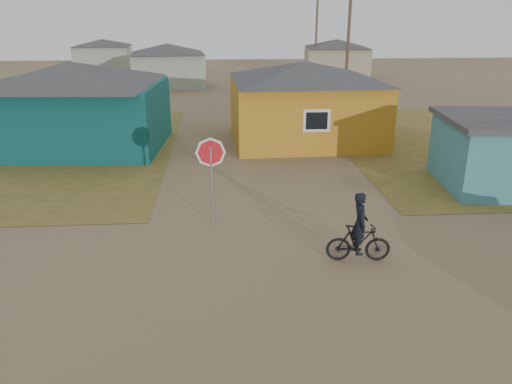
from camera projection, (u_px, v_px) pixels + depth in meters
ground at (296, 286)px, 11.82m from camera, size 120.00×120.00×0.00m
house_teal at (73, 104)px, 23.20m from camera, size 8.93×7.08×4.00m
house_yellow at (305, 101)px, 24.44m from camera, size 7.72×6.76×3.90m
house_pale_west at (168, 65)px, 42.66m from camera, size 7.04×6.15×3.60m
house_beige_east at (337, 57)px, 49.39m from camera, size 6.95×6.05×3.60m
house_pale_north at (103, 55)px, 53.39m from camera, size 6.28×5.81×3.40m
utility_pole_near at (348, 45)px, 31.50m from camera, size 1.40×0.20×8.00m
utility_pole_far at (316, 34)px, 46.57m from camera, size 1.40×0.20×8.00m
stop_sign at (211, 162)px, 14.60m from camera, size 0.84×0.35×2.71m
cyclist at (359, 236)px, 12.80m from camera, size 1.69×0.63×1.88m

